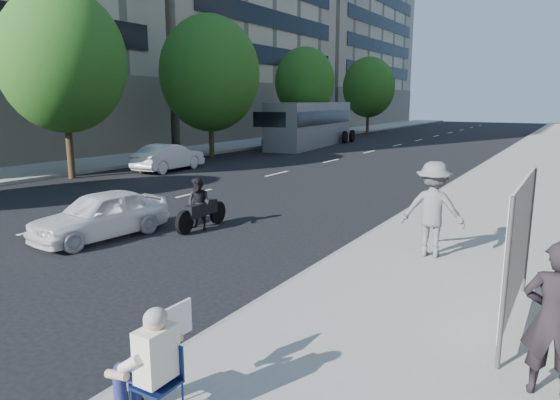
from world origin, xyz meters
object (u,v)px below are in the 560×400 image
Objects in this scene: jogger at (433,209)px; seated_protester at (150,357)px; white_sedan_near at (101,215)px; motorcycle at (200,206)px; pedestrian_woman at (554,320)px; white_sedan_mid at (169,157)px; bus at (312,124)px; protest_banner at (518,244)px.

seated_protester is at bearing 73.78° from jogger.
motorcycle is (1.59, 1.97, 0.03)m from white_sedan_near.
pedestrian_woman is at bearing -30.18° from motorcycle.
white_sedan_mid is at bearing -39.57° from pedestrian_woman.
seated_protester is at bearing -72.09° from bus.
bus reaches higher than pedestrian_woman.
protest_banner is (-0.58, 1.80, 0.34)m from pedestrian_woman.
protest_banner reaches higher than motorcycle.
motorcycle is (-6.12, -0.41, -0.54)m from jogger.
seated_protester is 5.38m from protest_banner.
jogger is at bearing 22.94° from white_sedan_near.
protest_banner is at bearing -20.77° from motorcycle.
pedestrian_woman reaches higher than white_sedan_near.
seated_protester is 0.32× the size of white_sedan_mid.
bus is at bearing -62.15° from pedestrian_woman.
pedestrian_woman reaches higher than seated_protester.
jogger is 1.00× the size of motorcycle.
bus is (-9.19, 24.07, 1.00)m from motorcycle.
white_sedan_near is (-9.64, 0.39, -0.79)m from protest_banner.
protest_banner is 1.49× the size of motorcycle.
seated_protester is at bearing 32.94° from pedestrian_woman.
jogger is 0.57× the size of white_sedan_near.
white_sedan_near is at bearing -16.51° from pedestrian_woman.
white_sedan_near is (-6.71, 4.87, -0.26)m from seated_protester.
white_sedan_near is 27.15m from bus.
motorcycle is (-5.12, 6.84, -0.24)m from seated_protester.
protest_banner is 19.98m from white_sedan_mid.
protest_banner is 0.75× the size of white_sedan_mid.
protest_banner is at bearing -63.81° from bus.
seated_protester is 0.71× the size of pedestrian_woman.
seated_protester is 7.33m from jogger.
jogger is at bearing -0.55° from motorcycle.
seated_protester is at bearing -123.19° from protest_banner.
jogger is 5.23m from pedestrian_woman.
protest_banner is at bearing 3.42° from white_sedan_near.
motorcycle is at bearing -4.52° from jogger.
white_sedan_mid is at bearing 133.00° from seated_protester.
protest_banner is at bearing -76.62° from pedestrian_woman.
jogger reaches higher than pedestrian_woman.
pedestrian_woman is 1.92m from protest_banner.
white_sedan_near is (-10.22, 2.19, -0.45)m from pedestrian_woman.
bus reaches higher than motorcycle.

